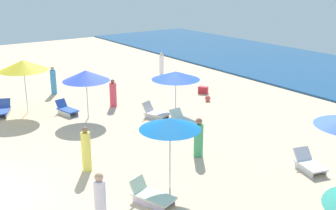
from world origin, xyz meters
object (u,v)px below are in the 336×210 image
(umbrella_3, at_px, (23,65))
(beachgoer_5, at_px, (100,199))
(lounge_chair_5_0, at_px, (151,195))
(beachgoer_1, at_px, (199,139))
(lounge_chair_1_0, at_px, (67,109))
(cooler_box_1, at_px, (203,90))
(beach_ball_0, at_px, (208,98))
(umbrella_2, at_px, (176,75))
(beachgoer_4, at_px, (86,150))
(lounge_chair_3_0, at_px, (3,110))
(beachgoer_3, at_px, (53,81))
(umbrella_5, at_px, (170,124))
(lounge_chair_2_0, at_px, (182,120))
(beachgoer_0, at_px, (161,65))
(lounge_chair_2_1, at_px, (155,113))
(lounge_chair_4_0, at_px, (309,163))
(umbrella_1, at_px, (86,76))
(beachgoer_2, at_px, (113,94))

(umbrella_3, height_order, beachgoer_5, umbrella_3)
(lounge_chair_5_0, distance_m, beachgoer_1, 3.85)
(lounge_chair_1_0, bearing_deg, cooler_box_1, -20.04)
(beach_ball_0, bearing_deg, lounge_chair_1_0, -107.91)
(umbrella_2, relative_size, beachgoer_4, 1.43)
(lounge_chair_3_0, relative_size, beachgoer_3, 0.89)
(umbrella_5, bearing_deg, lounge_chair_2_0, 139.31)
(beachgoer_1, bearing_deg, umbrella_5, -158.77)
(lounge_chair_5_0, relative_size, cooler_box_1, 2.83)
(beachgoer_1, height_order, beachgoer_3, beachgoer_3)
(umbrella_2, bearing_deg, beachgoer_0, 150.86)
(lounge_chair_1_0, distance_m, lounge_chair_3_0, 3.11)
(lounge_chair_2_1, bearing_deg, lounge_chair_4_0, -102.59)
(lounge_chair_2_1, distance_m, beach_ball_0, 3.96)
(umbrella_1, relative_size, beachgoer_2, 1.61)
(umbrella_1, bearing_deg, lounge_chair_4_0, 22.54)
(beachgoer_1, bearing_deg, beachgoer_2, 77.40)
(umbrella_1, height_order, beachgoer_1, umbrella_1)
(lounge_chair_2_0, bearing_deg, lounge_chair_1_0, 127.42)
(beachgoer_0, height_order, beachgoer_4, beachgoer_4)
(lounge_chair_3_0, height_order, beachgoer_1, beachgoer_1)
(lounge_chair_3_0, xyz_separation_m, beachgoer_1, (9.35, 4.86, 0.46))
(beachgoer_4, bearing_deg, beachgoer_5, -100.22)
(beachgoer_5, bearing_deg, beachgoer_3, 24.65)
(lounge_chair_1_0, bearing_deg, lounge_chair_2_1, -55.13)
(beachgoer_5, distance_m, beach_ball_0, 12.42)
(beachgoer_4, xyz_separation_m, cooler_box_1, (-5.43, 9.81, -0.56))
(lounge_chair_4_0, distance_m, beachgoer_0, 15.31)
(lounge_chair_2_0, bearing_deg, umbrella_1, 130.15)
(beachgoer_1, bearing_deg, lounge_chair_2_0, 52.80)
(umbrella_2, height_order, beach_ball_0, umbrella_2)
(umbrella_1, distance_m, lounge_chair_2_1, 3.74)
(lounge_chair_1_0, bearing_deg, lounge_chair_5_0, -109.82)
(lounge_chair_2_1, bearing_deg, lounge_chair_3_0, 119.64)
(lounge_chair_2_1, bearing_deg, beachgoer_5, -155.43)
(lounge_chair_1_0, height_order, umbrella_3, umbrella_3)
(lounge_chair_4_0, relative_size, beach_ball_0, 4.48)
(lounge_chair_2_1, relative_size, beachgoer_3, 0.88)
(beachgoer_1, xyz_separation_m, cooler_box_1, (-6.74, 5.80, -0.51))
(lounge_chair_4_0, bearing_deg, lounge_chair_3_0, 135.97)
(umbrella_5, relative_size, beachgoer_5, 1.60)
(lounge_chair_3_0, height_order, cooler_box_1, lounge_chair_3_0)
(lounge_chair_2_1, distance_m, beachgoer_5, 9.05)
(lounge_chair_1_0, height_order, beachgoer_2, beachgoer_2)
(lounge_chair_5_0, relative_size, beachgoer_4, 0.93)
(lounge_chair_4_0, distance_m, umbrella_5, 5.51)
(beachgoer_1, height_order, beachgoer_2, beachgoer_1)
(cooler_box_1, bearing_deg, umbrella_5, -77.59)
(lounge_chair_1_0, height_order, umbrella_5, umbrella_5)
(beachgoer_0, distance_m, beach_ball_0, 6.42)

